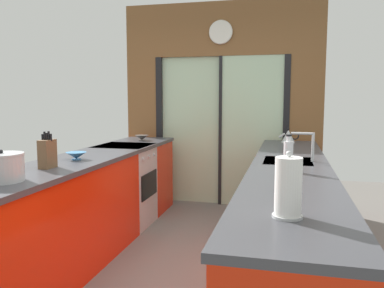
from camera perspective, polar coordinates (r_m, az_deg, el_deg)
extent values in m
cube|color=slate|center=(3.89, -0.55, -15.45)|extent=(5.04, 7.60, 0.02)
cube|color=brown|center=(5.44, 4.25, 16.15)|extent=(2.64, 0.08, 0.70)
cube|color=#B2D1AD|center=(5.49, -0.17, 1.93)|extent=(0.80, 0.02, 2.00)
cube|color=#B2D1AD|center=(5.31, 8.57, 1.70)|extent=(0.80, 0.02, 2.00)
cube|color=black|center=(5.59, -4.61, 2.00)|extent=(0.08, 0.10, 2.00)
cube|color=black|center=(5.31, 13.32, 1.59)|extent=(0.08, 0.10, 2.00)
cube|color=black|center=(5.38, 4.13, 1.82)|extent=(0.04, 0.10, 2.00)
cube|color=brown|center=(5.67, -7.01, 2.04)|extent=(0.42, 0.08, 2.00)
cube|color=brown|center=(5.31, 16.02, 1.52)|extent=(0.42, 0.08, 2.00)
cylinder|color=white|center=(5.37, 4.14, 15.72)|extent=(0.29, 0.03, 0.29)
torus|color=beige|center=(5.37, 4.14, 15.72)|extent=(0.31, 0.02, 0.31)
cube|color=red|center=(3.29, -20.69, -11.72)|extent=(0.58, 2.55, 0.88)
cube|color=red|center=(5.19, -6.89, -4.64)|extent=(0.58, 0.65, 0.88)
cube|color=#3D3D42|center=(3.70, -15.54, -2.18)|extent=(0.62, 3.80, 0.04)
cube|color=red|center=(3.35, 13.71, -11.15)|extent=(0.58, 3.80, 0.88)
cube|color=#3D3D42|center=(3.24, 13.93, -3.37)|extent=(0.62, 3.80, 0.04)
cube|color=#B7BABC|center=(3.49, 13.58, -2.74)|extent=(0.40, 0.48, 0.05)
cylinder|color=#B7BABC|center=(3.47, 16.95, -0.43)|extent=(0.02, 0.02, 0.24)
cylinder|color=#B7BABC|center=(3.46, 15.52, 1.46)|extent=(0.18, 0.02, 0.02)
cube|color=#B7BABC|center=(4.62, -9.61, -6.09)|extent=(0.58, 0.60, 0.88)
cube|color=black|center=(4.51, -6.15, -5.84)|extent=(0.01, 0.48, 0.28)
cube|color=black|center=(4.54, -9.72, -0.36)|extent=(0.58, 0.60, 0.03)
cylinder|color=#B7BABC|center=(4.28, -6.95, -2.16)|extent=(0.02, 0.04, 0.04)
cylinder|color=#B7BABC|center=(4.45, -6.14, -1.81)|extent=(0.02, 0.04, 0.04)
cylinder|color=#B7BABC|center=(4.62, -5.39, -1.50)|extent=(0.02, 0.04, 0.04)
cylinder|color=teal|center=(3.58, -16.25, -2.11)|extent=(0.08, 0.08, 0.01)
cone|color=teal|center=(3.57, -16.27, -1.59)|extent=(0.18, 0.18, 0.06)
cylinder|color=#514C47|center=(5.00, -7.21, 0.55)|extent=(0.08, 0.08, 0.01)
cone|color=#514C47|center=(5.00, -7.22, 0.93)|extent=(0.17, 0.17, 0.06)
cube|color=brown|center=(3.21, -20.03, -1.35)|extent=(0.08, 0.14, 0.22)
cylinder|color=black|center=(3.22, -20.66, 0.88)|extent=(0.02, 0.02, 0.05)
cylinder|color=black|center=(3.21, -20.40, 1.05)|extent=(0.02, 0.02, 0.07)
cylinder|color=black|center=(3.20, -20.13, 0.96)|extent=(0.02, 0.02, 0.06)
cylinder|color=black|center=(3.19, -19.86, 1.07)|extent=(0.02, 0.02, 0.08)
cylinder|color=black|center=(3.18, -19.58, 0.89)|extent=(0.02, 0.02, 0.06)
cylinder|color=#B7BABC|center=(2.82, -25.66, -3.17)|extent=(0.27, 0.27, 0.17)
cylinder|color=#B7BABC|center=(2.80, -25.76, -1.34)|extent=(0.28, 0.28, 0.01)
sphere|color=black|center=(2.80, -25.78, -1.01)|extent=(0.03, 0.03, 0.03)
cone|color=#B7BABC|center=(4.88, 13.64, 1.10)|extent=(0.16, 0.16, 0.15)
sphere|color=black|center=(4.87, 13.67, 2.14)|extent=(0.03, 0.03, 0.03)
cylinder|color=#B7BABC|center=(4.88, 12.79, 1.22)|extent=(0.08, 0.02, 0.07)
torus|color=black|center=(4.88, 14.55, 1.17)|extent=(0.10, 0.01, 0.10)
cylinder|color=silver|center=(2.96, 13.64, -1.77)|extent=(0.07, 0.07, 0.22)
cylinder|color=silver|center=(2.94, 13.71, 0.73)|extent=(0.03, 0.03, 0.04)
cylinder|color=black|center=(2.94, 13.72, 1.22)|extent=(0.04, 0.04, 0.01)
cylinder|color=#B7BABC|center=(1.86, 13.52, -10.02)|extent=(0.14, 0.14, 0.01)
cylinder|color=white|center=(1.83, 13.64, -5.91)|extent=(0.12, 0.12, 0.26)
sphere|color=#B7BABC|center=(1.80, 13.76, -1.39)|extent=(0.03, 0.03, 0.03)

